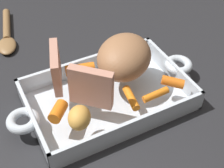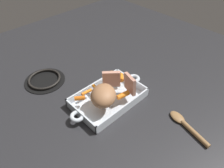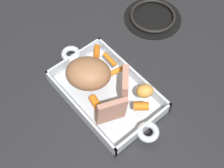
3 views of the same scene
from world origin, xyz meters
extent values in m
plane|color=#232326|center=(0.00, 0.00, 0.00)|extent=(2.05, 2.05, 0.00)
cube|color=silver|center=(0.00, 0.00, 0.00)|extent=(0.33, 0.21, 0.01)
cube|color=silver|center=(0.00, 0.10, 0.02)|extent=(0.33, 0.01, 0.05)
cube|color=silver|center=(0.00, -0.10, 0.02)|extent=(0.33, 0.01, 0.05)
cube|color=silver|center=(0.16, 0.00, 0.02)|extent=(0.01, 0.21, 0.05)
cube|color=silver|center=(-0.16, 0.00, 0.02)|extent=(0.01, 0.21, 0.05)
torus|color=silver|center=(0.18, 0.00, 0.03)|extent=(0.06, 0.06, 0.02)
torus|color=silver|center=(-0.18, 0.00, 0.03)|extent=(0.06, 0.06, 0.02)
ellipsoid|color=#9B6945|center=(0.05, 0.02, 0.09)|extent=(0.17, 0.17, 0.08)
cube|color=tan|center=(-0.05, -0.03, 0.09)|extent=(0.07, 0.07, 0.08)
cube|color=tan|center=(-0.09, 0.05, 0.09)|extent=(0.04, 0.09, 0.09)
cylinder|color=orange|center=(-0.12, -0.03, 0.06)|extent=(0.05, 0.05, 0.03)
cylinder|color=orange|center=(0.02, -0.06, 0.05)|extent=(0.02, 0.06, 0.02)
cylinder|color=orange|center=(0.07, -0.07, 0.05)|extent=(0.05, 0.02, 0.02)
cylinder|color=orange|center=(0.12, -0.06, 0.06)|extent=(0.05, 0.05, 0.02)
cylinder|color=orange|center=(-0.03, 0.06, 0.06)|extent=(0.06, 0.03, 0.03)
ellipsoid|color=gold|center=(-0.09, -0.07, 0.07)|extent=(0.06, 0.06, 0.04)
cylinder|color=black|center=(0.14, -0.34, 0.00)|extent=(0.21, 0.21, 0.01)
torus|color=black|center=(0.14, -0.34, 0.01)|extent=(0.17, 0.17, 0.01)
camera|label=1|loc=(-0.21, -0.42, 0.49)|focal=51.65mm
camera|label=2|loc=(0.46, 0.50, 0.70)|focal=33.18mm
camera|label=3|loc=(-0.37, 0.29, 0.80)|focal=48.78mm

